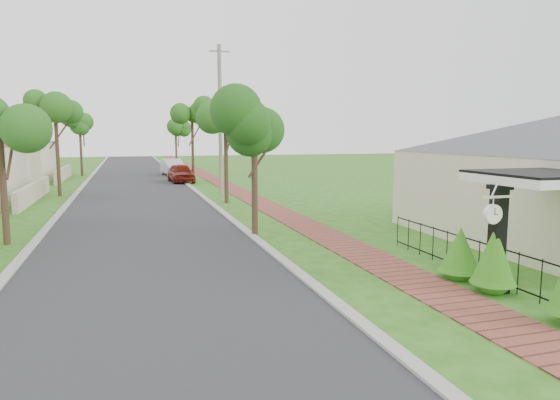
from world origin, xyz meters
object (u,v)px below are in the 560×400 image
parked_car_white (173,167)px  near_tree (254,133)px  porch_post (497,245)px  utility_pole (220,120)px  station_clock (493,213)px  parked_car_red (181,173)px

parked_car_white → near_tree: size_ratio=0.96×
porch_post → utility_pole: bearing=97.1°
porch_post → utility_pole: utility_pole is taller
parked_car_white → utility_pole: (1.54, -15.75, 3.82)m
porch_post → station_clock: size_ratio=3.44×
parked_car_white → station_clock: (3.66, -37.15, 1.21)m
near_tree → station_clock: 9.18m
parked_car_red → station_clock: bearing=-86.9°
station_clock → near_tree: bearing=111.2°
porch_post → parked_car_white: porch_post is taller
parked_car_white → station_clock: bearing=-91.9°
near_tree → station_clock: bearing=-68.8°
parked_car_red → utility_pole: (1.54, -8.89, 3.84)m
parked_car_red → station_clock: 30.53m
parked_car_red → parked_car_white: 6.86m
parked_car_red → near_tree: 22.10m
parked_car_red → utility_pole: bearing=-83.9°
parked_car_white → station_clock: size_ratio=6.16×
utility_pole → parked_car_red: bearing=99.8°
parked_car_red → parked_car_white: parked_car_white is taller
porch_post → parked_car_white: bearing=96.4°
porch_post → utility_pole: (-2.61, 21.00, 3.44)m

